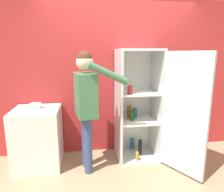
% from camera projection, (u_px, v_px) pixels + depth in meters
% --- Properties ---
extents(ground_plane, '(12.00, 12.00, 0.00)m').
position_uv_depth(ground_plane, '(130.00, 181.00, 2.69)').
color(ground_plane, tan).
extents(wall_back, '(7.00, 0.06, 2.55)m').
position_uv_depth(wall_back, '(118.00, 78.00, 3.37)').
color(wall_back, '#B72D2D').
rests_on(wall_back, ground_plane).
extents(refrigerator, '(1.01, 1.16, 1.75)m').
position_uv_depth(refrigerator, '(146.00, 107.00, 3.09)').
color(refrigerator, silver).
rests_on(refrigerator, ground_plane).
extents(person, '(0.73, 0.59, 1.72)m').
position_uv_depth(person, '(86.00, 97.00, 2.75)').
color(person, '#384770').
rests_on(person, ground_plane).
extents(counter, '(0.66, 0.64, 0.88)m').
position_uv_depth(counter, '(38.00, 137.00, 3.00)').
color(counter, white).
rests_on(counter, ground_plane).
extents(bowl, '(0.18, 0.18, 0.08)m').
position_uv_depth(bowl, '(35.00, 106.00, 2.94)').
color(bowl, white).
rests_on(bowl, counter).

